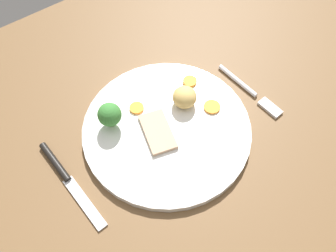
{
  "coord_description": "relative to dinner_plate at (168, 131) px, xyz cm",
  "views": [
    {
      "loc": [
        21.9,
        27.37,
        59.69
      ],
      "look_at": [
        2.59,
        0.38,
        6.0
      ],
      "focal_mm": 39.34,
      "sensor_mm": 36.0,
      "label": 1
    }
  ],
  "objects": [
    {
      "name": "dining_table",
      "position": [
        -2.59,
        -0.38,
        -2.5
      ],
      "size": [
        120.0,
        84.0,
        3.6
      ],
      "primitive_type": "cube",
      "color": "brown",
      "rests_on": "ground"
    },
    {
      "name": "carrot_coin_back",
      "position": [
        -9.36,
        -6.01,
        0.99
      ],
      "size": [
        2.65,
        2.65,
        0.58
      ],
      "primitive_type": "cylinder",
      "color": "orange",
      "rests_on": "dinner_plate"
    },
    {
      "name": "broccoli_floret",
      "position": [
        7.43,
        -6.56,
        3.65
      ],
      "size": [
        4.12,
        4.12,
        5.09
      ],
      "color": "#8CB766",
      "rests_on": "dinner_plate"
    },
    {
      "name": "meat_slice_main",
      "position": [
        1.9,
        -0.5,
        1.1
      ],
      "size": [
        6.5,
        9.08,
        0.8
      ],
      "primitive_type": "cube",
      "rotation": [
        0.0,
        0.0,
        1.3
      ],
      "color": "tan",
      "rests_on": "dinner_plate"
    },
    {
      "name": "dinner_plate",
      "position": [
        0.0,
        0.0,
        0.0
      ],
      "size": [
        29.54,
        29.54,
        1.4
      ],
      "primitive_type": "cylinder",
      "color": "white",
      "rests_on": "dining_table"
    },
    {
      "name": "fork",
      "position": [
        -17.91,
        1.85,
        -0.31
      ],
      "size": [
        2.83,
        15.32,
        0.9
      ],
      "rotation": [
        0.0,
        0.0,
        1.66
      ],
      "color": "silver",
      "rests_on": "dining_table"
    },
    {
      "name": "carrot_coin_front",
      "position": [
        -9.06,
        0.93,
        0.92
      ],
      "size": [
        3.03,
        3.03,
        0.43
      ],
      "primitive_type": "cylinder",
      "color": "orange",
      "rests_on": "dinner_plate"
    },
    {
      "name": "knife",
      "position": [
        18.65,
        -2.85,
        -0.25
      ],
      "size": [
        2.69,
        18.56,
        1.2
      ],
      "rotation": [
        0.0,
        0.0,
        1.64
      ],
      "color": "black",
      "rests_on": "dining_table"
    },
    {
      "name": "roast_potato_left",
      "position": [
        -5.58,
        -2.73,
        2.6
      ],
      "size": [
        5.29,
        5.31,
        3.79
      ],
      "primitive_type": "ellipsoid",
      "rotation": [
        0.0,
        0.0,
        4.47
      ],
      "color": "#D8B260",
      "rests_on": "dinner_plate"
    },
    {
      "name": "carrot_coin_side",
      "position": [
        2.1,
        -6.74,
        0.94
      ],
      "size": [
        2.56,
        2.56,
        0.47
      ],
      "primitive_type": "cylinder",
      "color": "orange",
      "rests_on": "dinner_plate"
    }
  ]
}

